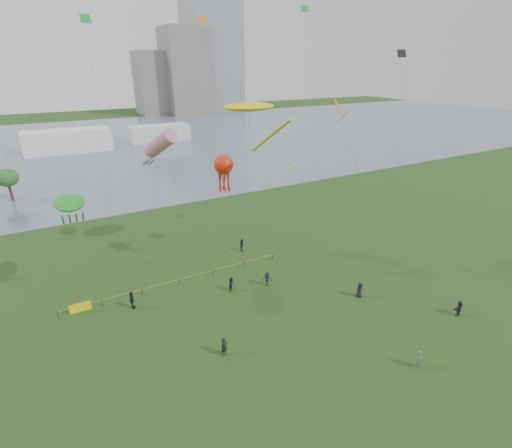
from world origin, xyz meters
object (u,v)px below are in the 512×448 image
kite_octopus (224,165)px  kite_flyer (420,359)px  kite_stingray (250,107)px  fence (121,296)px

kite_octopus → kite_flyer: bearing=-52.1°
kite_flyer → kite_stingray: 27.92m
kite_flyer → kite_octopus: (-7.27, 20.85, 11.97)m
kite_stingray → kite_octopus: bearing=170.5°
fence → kite_stingray: (15.26, 0.43, 17.81)m
kite_flyer → kite_stingray: bearing=57.8°
kite_stingray → kite_octopus: size_ratio=1.35×
fence → kite_octopus: kite_octopus is taller
kite_stingray → kite_octopus: (-3.36, -0.52, -5.56)m
fence → kite_flyer: 28.39m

